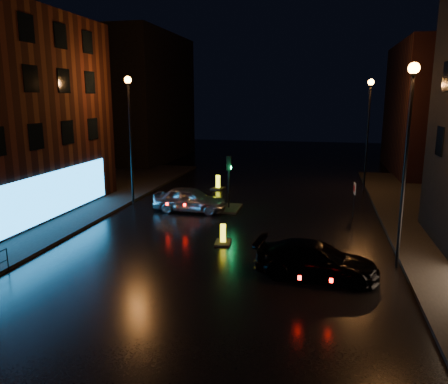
{
  "coord_description": "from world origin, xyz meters",
  "views": [
    {
      "loc": [
        4.45,
        -12.65,
        7.03
      ],
      "look_at": [
        0.18,
        6.43,
        2.8
      ],
      "focal_mm": 35.0,
      "sensor_mm": 36.0,
      "label": 1
    }
  ],
  "objects_px": {
    "traffic_signal": "(229,202)",
    "bollard_near": "(223,239)",
    "silver_hatchback": "(190,199)",
    "bollard_far": "(218,186)",
    "road_sign_right": "(354,191)",
    "dark_sedan": "(316,260)"
  },
  "relations": [
    {
      "from": "bollard_near",
      "to": "bollard_far",
      "type": "xyz_separation_m",
      "value": [
        -3.29,
        12.75,
        0.02
      ]
    },
    {
      "from": "bollard_far",
      "to": "road_sign_right",
      "type": "bearing_deg",
      "value": -22.6
    },
    {
      "from": "silver_hatchback",
      "to": "road_sign_right",
      "type": "height_order",
      "value": "road_sign_right"
    },
    {
      "from": "bollard_far",
      "to": "road_sign_right",
      "type": "xyz_separation_m",
      "value": [
        9.85,
        -6.23,
        1.33
      ]
    },
    {
      "from": "traffic_signal",
      "to": "dark_sedan",
      "type": "bearing_deg",
      "value": -60.19
    },
    {
      "from": "traffic_signal",
      "to": "bollard_near",
      "type": "xyz_separation_m",
      "value": [
        1.13,
        -6.68,
        -0.29
      ]
    },
    {
      "from": "traffic_signal",
      "to": "bollard_near",
      "type": "bearing_deg",
      "value": -80.37
    },
    {
      "from": "traffic_signal",
      "to": "dark_sedan",
      "type": "relative_size",
      "value": 0.71
    },
    {
      "from": "silver_hatchback",
      "to": "bollard_near",
      "type": "distance_m",
      "value": 6.61
    },
    {
      "from": "silver_hatchback",
      "to": "dark_sedan",
      "type": "distance_m",
      "value": 11.87
    },
    {
      "from": "bollard_near",
      "to": "bollard_far",
      "type": "bearing_deg",
      "value": 98.12
    },
    {
      "from": "traffic_signal",
      "to": "silver_hatchback",
      "type": "height_order",
      "value": "traffic_signal"
    },
    {
      "from": "dark_sedan",
      "to": "bollard_near",
      "type": "height_order",
      "value": "dark_sedan"
    },
    {
      "from": "traffic_signal",
      "to": "silver_hatchback",
      "type": "bearing_deg",
      "value": -155.43
    },
    {
      "from": "dark_sedan",
      "to": "bollard_far",
      "type": "relative_size",
      "value": 3.56
    },
    {
      "from": "traffic_signal",
      "to": "dark_sedan",
      "type": "height_order",
      "value": "traffic_signal"
    },
    {
      "from": "bollard_near",
      "to": "road_sign_right",
      "type": "bearing_deg",
      "value": 38.43
    },
    {
      "from": "silver_hatchback",
      "to": "bollard_far",
      "type": "bearing_deg",
      "value": 0.21
    },
    {
      "from": "road_sign_right",
      "to": "bollard_far",
      "type": "bearing_deg",
      "value": -38.6
    },
    {
      "from": "dark_sedan",
      "to": "bollard_near",
      "type": "relative_size",
      "value": 4.06
    },
    {
      "from": "traffic_signal",
      "to": "silver_hatchback",
      "type": "distance_m",
      "value": 2.52
    },
    {
      "from": "bollard_near",
      "to": "bollard_far",
      "type": "relative_size",
      "value": 0.88
    }
  ]
}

